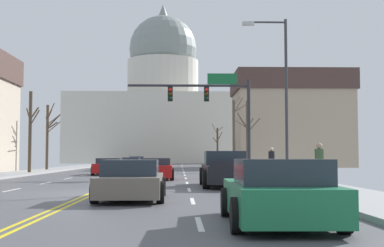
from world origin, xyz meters
The scene contains 19 objects.
ground centered at (0.00, 0.00, 0.02)m, with size 20.00×180.00×0.20m.
signal_gantry centered at (5.36, 14.43, 4.78)m, with size 7.91×0.41×6.54m.
street_lamp_right centered at (7.92, 5.53, 4.72)m, with size 2.15×0.24×7.75m.
capitol_building centered at (0.00, 80.30, 10.31)m, with size 34.73×18.42×30.68m.
sedan_near_00 centered at (1.82, 11.04, 0.59)m, with size 2.01×4.50×1.22m.
pickup_truck_near_01 centered at (5.17, 4.12, 0.70)m, with size 2.20×5.39×1.56m.
sedan_near_02 centered at (1.62, -2.74, 0.57)m, with size 2.11×4.65×1.23m.
sedan_near_03 centered at (5.05, -8.67, 0.60)m, with size 2.14×4.26×1.29m.
sedan_oncoming_00 centered at (-1.94, 18.62, 0.56)m, with size 2.24×4.63×1.18m.
sedan_oncoming_01 centered at (-1.60, 32.49, 0.57)m, with size 2.06×4.44×1.18m.
sedan_oncoming_02 centered at (-1.84, 42.21, 0.60)m, with size 2.11×4.51×1.27m.
flank_building_01 centered at (16.60, 43.41, 5.73)m, with size 13.74×9.47×11.31m.
bare_tree_00 centered at (8.96, 25.00, 3.17)m, with size 2.35×1.54×5.88m.
bare_tree_01 centered at (-8.56, 27.70, 3.30)m, with size 1.51×1.44×5.86m.
bare_tree_02 centered at (8.23, 29.10, 3.59)m, with size 1.44×2.14×6.86m.
bare_tree_03 centered at (-7.92, 19.85, 3.28)m, with size 1.43×2.02×6.00m.
bare_tree_04 centered at (8.25, 50.46, 2.79)m, with size 1.44×1.33×5.54m.
pedestrian_00 centered at (8.20, 9.65, 1.07)m, with size 0.35×0.34×1.68m.
pedestrian_01 centered at (8.32, 0.32, 1.08)m, with size 0.35×0.34×1.69m.
Camera 1 is at (3.09, -18.97, 1.35)m, focal length 48.77 mm.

